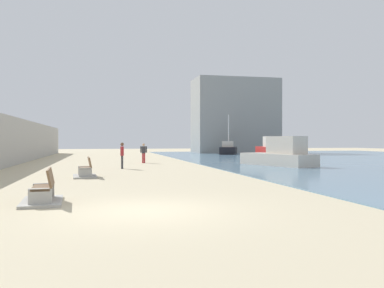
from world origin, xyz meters
The scene contains 10 objects.
ground_plane centered at (0.00, 18.00, 0.00)m, with size 120.00×120.00×0.00m, color #C6B793.
seawall centered at (-7.50, 18.00, 1.74)m, with size 0.80×64.00×3.48m, color #ADAAA3.
bench_near centered at (-2.67, 1.93, 0.23)m, with size 1.24×2.17×0.98m.
bench_far centered at (-1.82, 10.13, 0.23)m, with size 1.25×2.18×0.98m.
person_walking centered at (2.18, 21.78, 0.90)m, with size 0.53×0.23×1.56m.
person_standing centered at (0.21, 15.64, 0.96)m, with size 0.23×0.52×1.66m.
boat_far_right centered at (11.10, 15.93, 0.77)m, with size 3.79×6.22×2.04m.
boat_mid_bay centered at (15.85, 28.63, 0.84)m, with size 2.88×6.59×2.17m.
boat_distant centered at (14.72, 39.15, 0.69)m, with size 3.33×4.48×5.09m.
harbor_building centered at (17.94, 46.00, 5.34)m, with size 12.00×6.00×10.68m, color gray.
Camera 1 is at (-1.02, -10.26, 1.78)m, focal length 37.89 mm.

